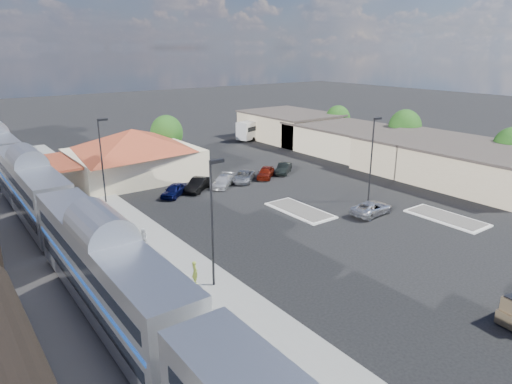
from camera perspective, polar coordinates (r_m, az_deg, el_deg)
ground at (r=42.51m, az=3.25°, el=-4.24°), size 280.00×280.00×0.00m
railbed at (r=41.65m, az=-27.74°, el=-6.74°), size 16.00×100.00×0.12m
platform at (r=41.74m, az=-15.08°, el=-5.14°), size 5.50×92.00×0.18m
passenger_train at (r=48.46m, az=-26.28°, el=0.27°), size 3.00×104.00×5.55m
station_depot at (r=59.51m, az=-15.12°, el=4.69°), size 18.35×12.24×6.20m
buildings_east at (r=70.78m, az=13.58°, el=6.08°), size 14.40×51.40×4.80m
traffic_island_south at (r=46.34m, az=5.51°, el=-2.28°), size 3.30×7.50×0.21m
traffic_island_north at (r=47.81m, az=22.70°, el=-2.98°), size 3.30×7.50×0.21m
lamp_plat_s at (r=30.12m, az=-5.40°, el=-2.78°), size 1.08×0.25×9.00m
lamp_plat_n at (r=49.62m, az=-18.69°, el=4.50°), size 1.08×0.25×9.00m
lamp_lot at (r=49.24m, az=14.34°, el=4.79°), size 1.08×0.25×9.00m
tree_east_a at (r=65.93m, az=29.34°, el=4.93°), size 4.56×4.56×6.42m
tree_east_b at (r=73.74m, az=18.11°, el=7.70°), size 4.94×4.94×6.96m
tree_east_c at (r=82.64m, az=10.18°, el=8.94°), size 4.41×4.41×6.21m
tree_depot at (r=67.66m, az=-11.11°, el=7.24°), size 4.71×4.71×6.63m
suv at (r=46.42m, az=14.29°, el=-1.96°), size 5.09×2.64×1.37m
coach_bus at (r=83.77m, az=0.31°, el=8.09°), size 10.85×5.68×3.43m
person_a at (r=32.17m, az=-7.64°, el=-9.90°), size 0.46×0.65×1.67m
person_b at (r=38.43m, az=-13.89°, el=-5.60°), size 0.79×0.92×1.62m
parked_car_a at (r=51.33m, az=-10.20°, el=0.21°), size 4.30×3.80×1.41m
parked_car_b at (r=52.98m, az=-7.25°, el=0.95°), size 4.57×4.00×1.49m
parked_car_c at (r=54.31m, az=-4.15°, el=1.36°), size 4.63×4.26×1.30m
parked_car_d at (r=56.24m, az=-1.56°, el=1.97°), size 4.92×4.76×1.30m
parked_car_e at (r=57.81m, az=1.22°, el=2.47°), size 4.30×4.05×1.44m
parked_car_f at (r=59.98m, az=3.47°, el=2.97°), size 4.16×3.70×1.37m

